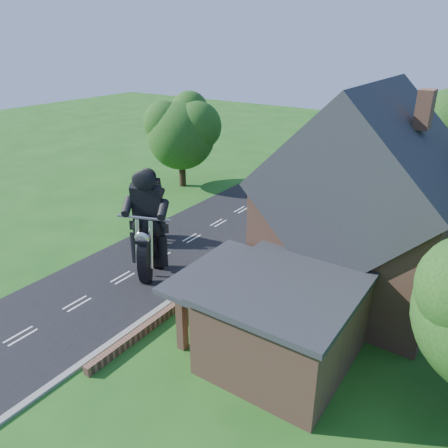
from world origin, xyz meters
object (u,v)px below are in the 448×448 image
Objects in this scene: annex at (281,320)px; motorcycle_lead at (151,261)px; garden_wall at (240,259)px; motorcycle_follow at (154,231)px; house at (361,209)px.

annex reaches higher than motorcycle_lead.
garden_wall is 6.04m from motorcycle_follow.
garden_wall is 11.48× the size of motorcycle_lead.
annex is 3.68× the size of motorcycle_lead.
motorcycle_lead is (-8.70, 1.88, -0.87)m from annex.
motorcycle_follow is at bearing -69.33° from motorcycle_lead.
house is 1.45× the size of annex.
motorcycle_follow is at bearing -173.94° from garden_wall.
annex is 12.69m from motorcycle_follow.
house is (6.19, 1.00, 4.14)m from garden_wall.
annex is (5.57, -5.80, 1.57)m from garden_wall.
annex reaches higher than garden_wall.
annex is 4.54× the size of motorcycle_follow.
motorcycle_follow is (-5.98, -0.63, 0.52)m from garden_wall.
motorcycle_lead reaches higher than garden_wall.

